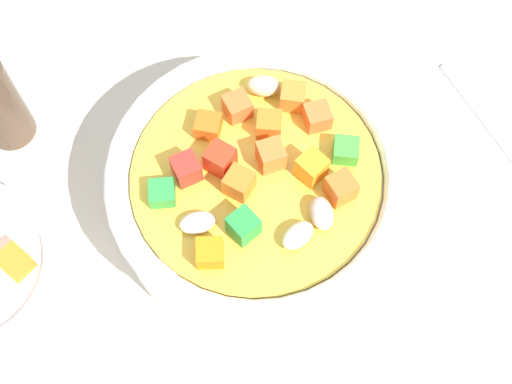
{
  "coord_description": "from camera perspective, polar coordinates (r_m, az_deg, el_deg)",
  "views": [
    {
      "loc": [
        11.65,
        12.1,
        40.43
      ],
      "look_at": [
        0.0,
        0.0,
        2.98
      ],
      "focal_mm": 48.0,
      "sensor_mm": 36.0,
      "label": 1
    }
  ],
  "objects": [
    {
      "name": "soup_bowl_main",
      "position": [
        0.41,
        0.01,
        0.19
      ],
      "size": [
        17.35,
        17.35,
        7.08
      ],
      "color": "white",
      "rests_on": "ground_plane"
    },
    {
      "name": "spoon",
      "position": [
        0.51,
        14.77,
        11.2
      ],
      "size": [
        7.71,
        22.3,
        0.84
      ],
      "rotation": [
        0.0,
        0.0,
        4.43
      ],
      "color": "silver",
      "rests_on": "ground_plane"
    },
    {
      "name": "ground_plane",
      "position": [
        0.45,
        0.0,
        -2.09
      ],
      "size": [
        140.0,
        140.0,
        2.0
      ],
      "primitive_type": "cube",
      "color": "#BAB2A0"
    }
  ]
}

